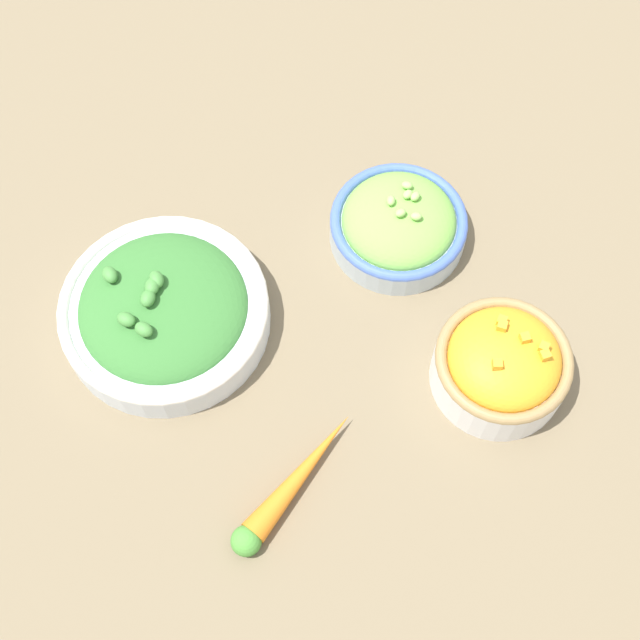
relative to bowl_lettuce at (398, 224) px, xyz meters
The scene contains 5 objects.
ground_plane 0.15m from the bowl_lettuce, 94.73° to the left, with size 3.00×3.00×0.00m, color #75664C.
bowl_lettuce is the anchor object (origin of this frame).
bowl_squash 0.20m from the bowl_lettuce, 159.90° to the left, with size 0.14×0.14×0.09m.
bowl_broccoli 0.27m from the bowl_lettuce, 63.93° to the left, with size 0.22×0.22×0.08m.
loose_carrot 0.31m from the bowl_lettuce, 109.20° to the left, with size 0.04×0.18×0.03m.
Camera 1 is at (-0.26, 0.31, 0.87)m, focal length 50.00 mm.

